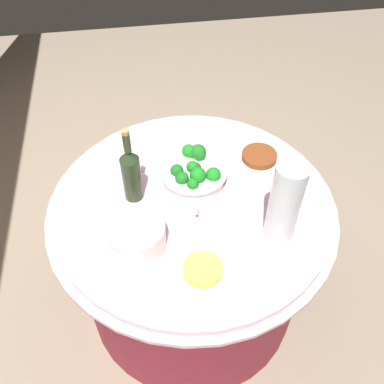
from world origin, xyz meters
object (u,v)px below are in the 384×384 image
Objects in this scene: wine_bottle at (131,173)px; serving_tongs at (129,167)px; decorative_fruit_vase at (284,207)px; food_plate_stir_fry at (259,158)px; plate_stack at (136,236)px; broccoli_bowl at (194,171)px; label_placard_front at (197,213)px; food_plate_fried_egg at (203,271)px.

wine_bottle is 2.01× the size of serving_tongs.
decorative_fruit_vase reaches higher than food_plate_stir_fry.
plate_stack is 0.41m from serving_tongs.
broccoli_bowl reaches higher than food_plate_stir_fry.
plate_stack is 0.62× the size of decorative_fruit_vase.
decorative_fruit_vase is (-0.33, -0.26, 0.10)m from broccoli_bowl.
wine_bottle reaches higher than label_placard_front.
wine_bottle reaches higher than plate_stack.
plate_stack is at bearing 139.59° from broccoli_bowl.
decorative_fruit_vase is (-0.27, -0.51, 0.02)m from wine_bottle.
plate_stack reaches higher than label_placard_front.
broccoli_bowl is at bearing 102.79° from food_plate_stir_fry.
plate_stack is at bearing 87.00° from decorative_fruit_vase.
broccoli_bowl is 0.39m from plate_stack.
decorative_fruit_vase is 0.70m from serving_tongs.
decorative_fruit_vase reaches higher than serving_tongs.
serving_tongs is 0.76× the size of food_plate_fried_egg.
serving_tongs is at bearing 37.09° from label_placard_front.
broccoli_bowl is 0.27m from wine_bottle.
plate_stack is at bearing 110.62° from label_placard_front.
food_plate_stir_fry reaches higher than serving_tongs.
decorative_fruit_vase is at bearing -112.07° from label_placard_front.
decorative_fruit_vase reaches higher than label_placard_front.
food_plate_fried_egg is (-0.13, 0.31, -0.13)m from decorative_fruit_vase.
serving_tongs is (0.41, 0.01, -0.05)m from plate_stack.
plate_stack reaches higher than serving_tongs.
decorative_fruit_vase reaches higher than wine_bottle.
label_placard_front is (-0.21, 0.02, -0.01)m from broccoli_bowl.
broccoli_bowl is 0.29m from serving_tongs.
decorative_fruit_vase is at bearing -117.58° from wine_bottle.
wine_bottle is 1.53× the size of food_plate_stir_fry.
label_placard_front reaches higher than food_plate_fried_egg.
food_plate_stir_fry is at bearing -48.65° from label_placard_front.
wine_bottle is at bearing -1.04° from plate_stack.
food_plate_stir_fry is at bearing -56.36° from plate_stack.
plate_stack is 3.82× the size of label_placard_front.
label_placard_front reaches higher than serving_tongs.
food_plate_fried_egg is (-0.45, 0.04, -0.03)m from broccoli_bowl.
broccoli_bowl is at bearing 39.01° from decorative_fruit_vase.
plate_stack is 0.27m from food_plate_fried_egg.
broccoli_bowl is at bearing -77.04° from wine_bottle.
label_placard_front is (0.09, -0.23, -0.02)m from plate_stack.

